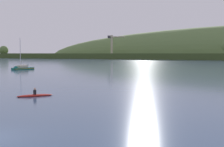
% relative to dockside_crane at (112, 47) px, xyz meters
% --- Properties ---
extents(dockside_crane, '(13.97, 4.17, 19.03)m').
position_rel_dockside_crane_xyz_m(dockside_crane, '(0.00, 0.00, 0.00)').
color(dockside_crane, '#4C4C51').
rests_on(dockside_crane, ground).
extents(sailboat_outer_reach, '(3.56, 7.12, 9.71)m').
position_rel_dockside_crane_xyz_m(sailboat_outer_reach, '(42.15, -151.83, -9.02)').
color(sailboat_outer_reach, '#0F564C').
rests_on(sailboat_outer_reach, ground).
extents(canoe_with_paddler, '(3.02, 3.33, 1.02)m').
position_rel_dockside_crane_xyz_m(canoe_with_paddler, '(78.52, -189.80, -9.12)').
color(canoe_with_paddler, maroon).
rests_on(canoe_with_paddler, ground).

